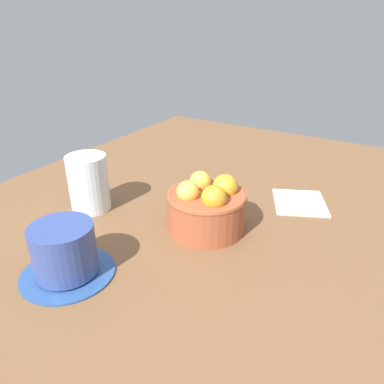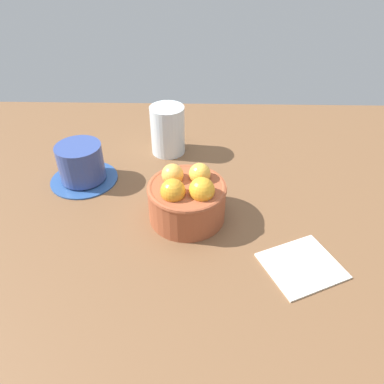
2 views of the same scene
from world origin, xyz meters
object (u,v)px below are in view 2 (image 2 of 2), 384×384
water_glass (168,130)px  folded_napkin (302,265)px  terracotta_bowl (187,197)px  coffee_cup (81,165)px

water_glass → folded_napkin: bearing=124.3°
terracotta_bowl → water_glass: (4.89, -22.01, 0.96)cm
coffee_cup → terracotta_bowl: bearing=152.9°
coffee_cup → water_glass: bearing=-144.3°
folded_napkin → coffee_cup: bearing=-29.3°
terracotta_bowl → water_glass: water_glass is taller
coffee_cup → folded_napkin: 44.04cm
terracotta_bowl → folded_napkin: (-17.55, 10.90, -3.97)cm
terracotta_bowl → coffee_cup: 23.31cm
folded_napkin → terracotta_bowl: bearing=-31.8°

